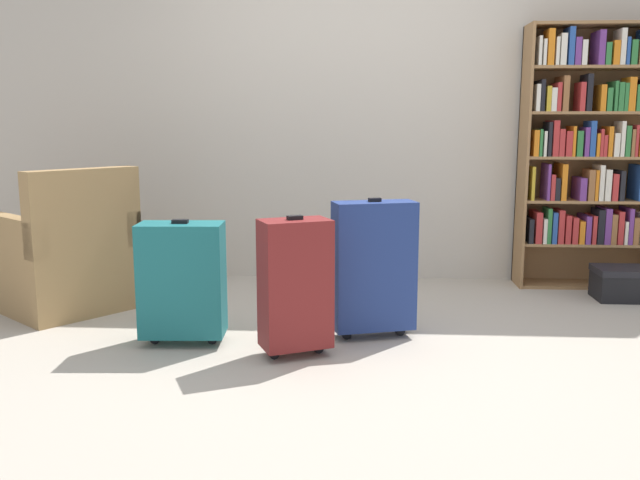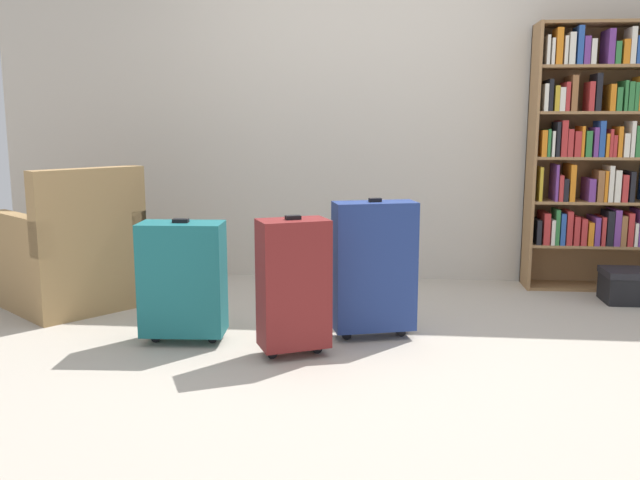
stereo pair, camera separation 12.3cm
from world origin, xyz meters
name	(u,v)px [view 2 (the right image)]	position (x,y,z in m)	size (l,w,h in m)	color
ground_plane	(351,350)	(0.00, 0.00, 0.00)	(9.70, 9.70, 0.00)	#B2A899
back_wall	(364,104)	(0.00, 1.73, 1.30)	(5.54, 0.10, 2.60)	beige
bookshelf	(601,152)	(1.65, 1.52, 0.97)	(0.99, 0.29, 1.83)	olive
armchair	(73,258)	(-1.80, 0.66, 0.32)	(0.98, 0.98, 0.90)	#9E7A4C
mug	(154,310)	(-1.22, 0.47, 0.05)	(0.12, 0.08, 0.10)	white
storage_box	(634,285)	(1.80, 1.13, 0.12)	(0.40, 0.28, 0.22)	black
suitcase_dark_red	(293,284)	(-0.28, -0.11, 0.37)	(0.40, 0.33, 0.72)	maroon
suitcase_teal	(183,279)	(-0.90, 0.04, 0.35)	(0.45, 0.25, 0.67)	#19666B
suitcase_navy_blue	(374,266)	(0.11, 0.22, 0.40)	(0.47, 0.30, 0.77)	navy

